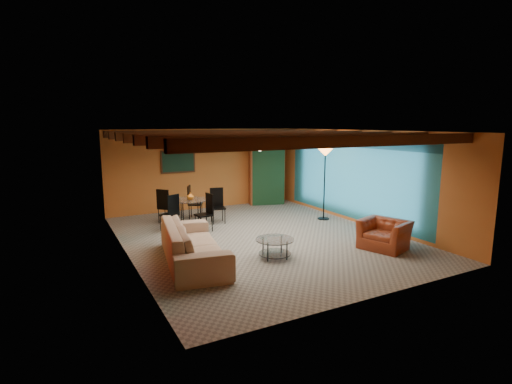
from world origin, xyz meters
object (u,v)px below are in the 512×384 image
sofa (193,243)px  potted_plant (265,143)px  coffee_table (275,248)px  armoire (265,177)px  floor_lamp (324,184)px  armchair (384,234)px  dining_table (191,207)px  vase (190,186)px

sofa → potted_plant: 6.58m
coffee_table → potted_plant: (2.64, 5.21, 1.99)m
armoire → floor_lamp: 2.93m
potted_plant → armchair: bearing=-90.5°
dining_table → armoire: (3.35, 1.67, 0.48)m
coffee_table → dining_table: dining_table is taller
coffee_table → dining_table: 3.62m
coffee_table → floor_lamp: floor_lamp is taller
potted_plant → vase: potted_plant is taller
sofa → dining_table: (0.94, 2.98, 0.11)m
dining_table → vase: (0.00, 0.00, 0.62)m
dining_table → floor_lamp: (3.80, -1.22, 0.56)m
sofa → floor_lamp: floor_lamp is taller
potted_plant → vase: size_ratio=2.18×
sofa → coffee_table: 1.76m
sofa → armchair: (4.24, -1.19, -0.07)m
dining_table → floor_lamp: floor_lamp is taller
sofa → floor_lamp: 5.11m
sofa → floor_lamp: size_ratio=1.30×
dining_table → armoire: 3.78m
coffee_table → floor_lamp: bearing=36.8°
floor_lamp → potted_plant: (-0.45, 2.90, 1.13)m
floor_lamp → vase: size_ratio=10.34×
armchair → armoire: armoire is taller
floor_lamp → coffee_table: bearing=-143.2°
coffee_table → potted_plant: bearing=63.1°
armchair → vase: size_ratio=4.96×
floor_lamp → vase: 4.00m
armchair → vase: (-3.30, 4.17, 0.80)m
armchair → vase: bearing=-161.0°
dining_table → floor_lamp: bearing=-17.8°
armchair → armoire: size_ratio=0.52×
potted_plant → vase: (-3.35, -1.67, -1.07)m
armchair → armoire: 5.88m
armoire → floor_lamp: size_ratio=0.92×
floor_lamp → armchair: bearing=-99.7°
sofa → dining_table: 3.13m
sofa → armchair: sofa is taller
armchair → coffee_table: bearing=-123.1°
armoire → sofa: bearing=-116.5°
floor_lamp → sofa: bearing=-159.7°
armchair → armoire: (0.06, 5.85, 0.65)m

